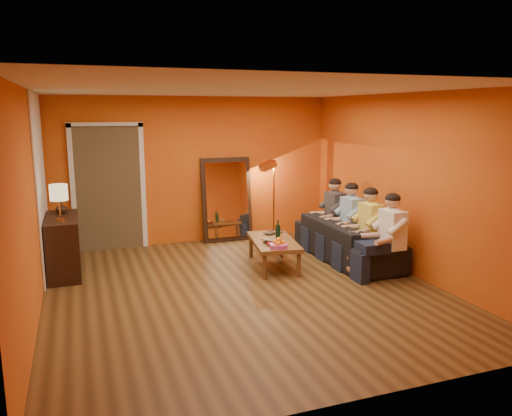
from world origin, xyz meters
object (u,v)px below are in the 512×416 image
object	(u,v)px
person_mid_left	(370,228)
vase	(61,208)
dog	(358,253)
mirror_frame	(227,199)
sideboard	(63,246)
table_lamp	(59,203)
tumbler	(278,234)
person_far_right	(335,214)
person_mid_right	(352,220)
coffee_table	(273,253)
sofa	(347,240)
floor_lamp	(274,201)
wine_bottle	(278,230)
person_far_left	(392,236)
laptop	(276,233)

from	to	relation	value
person_mid_left	vase	distance (m)	4.62
dog	person_mid_left	distance (m)	0.57
mirror_frame	person_mid_left	bearing A→B (deg)	-55.42
sideboard	table_lamp	bearing A→B (deg)	-90.00
tumbler	person_far_right	bearing A→B (deg)	20.99
person_mid_right	tumbler	xyz separation A→B (m)	(-1.26, 0.07, -0.14)
coffee_table	person_far_right	bearing A→B (deg)	32.91
mirror_frame	dog	xyz separation A→B (m)	(1.19, -2.59, -0.43)
sideboard	dog	world-z (taller)	sideboard
sofa	floor_lamp	xyz separation A→B (m)	(-0.64, 1.56, 0.40)
person_far_right	table_lamp	bearing A→B (deg)	-177.54
mirror_frame	sideboard	distance (m)	3.01
sofa	vase	size ratio (longest dim) A/B	12.39
person_mid_right	wine_bottle	world-z (taller)	person_mid_right
floor_lamp	dog	bearing A→B (deg)	-88.54
mirror_frame	vase	xyz separation A→B (m)	(-2.79, -0.83, 0.18)
mirror_frame	person_far_right	bearing A→B (deg)	-37.04
table_lamp	dog	bearing A→B (deg)	-16.95
mirror_frame	table_lamp	size ratio (longest dim) A/B	2.98
floor_lamp	tumbler	xyz separation A→B (m)	(-0.49, -1.39, -0.25)
person_mid_left	person_mid_right	distance (m)	0.55
sofa	tumbler	size ratio (longest dim) A/B	21.30
sideboard	person_far_left	xyz separation A→B (m)	(4.37, -1.76, 0.18)
person_mid_right	laptop	bearing A→B (deg)	166.03
mirror_frame	floor_lamp	xyz separation A→B (m)	(0.81, -0.28, -0.04)
sofa	floor_lamp	bearing A→B (deg)	22.16
person_far_left	sofa	bearing A→B (deg)	97.41
table_lamp	person_mid_right	xyz separation A→B (m)	(4.37, -0.36, -0.49)
mirror_frame	coffee_table	xyz separation A→B (m)	(0.20, -1.79, -0.55)
coffee_table	dog	distance (m)	1.28
table_lamp	mirror_frame	bearing A→B (deg)	26.32
mirror_frame	dog	world-z (taller)	mirror_frame
person_mid_left	tumbler	world-z (taller)	person_mid_left
table_lamp	person_mid_left	bearing A→B (deg)	-11.79
laptop	vase	world-z (taller)	vase
dog	tumbler	bearing A→B (deg)	120.68
mirror_frame	person_far_left	bearing A→B (deg)	-60.93
person_far_left	person_mid_left	world-z (taller)	same
sideboard	floor_lamp	xyz separation A→B (m)	(3.60, 0.80, 0.29)
coffee_table	vase	world-z (taller)	vase
dog	vase	world-z (taller)	vase
floor_lamp	sofa	bearing A→B (deg)	-75.66
sideboard	wine_bottle	distance (m)	3.14
table_lamp	sofa	size ratio (longest dim) A/B	0.23
coffee_table	tumbler	xyz separation A→B (m)	(0.12, 0.12, 0.26)
person_mid_left	tumbler	bearing A→B (deg)	153.83
table_lamp	sofa	world-z (taller)	table_lamp
person_far_right	laptop	size ratio (longest dim) A/B	3.41
sideboard	person_far_left	bearing A→B (deg)	-21.96
person_far_left	wine_bottle	bearing A→B (deg)	143.06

